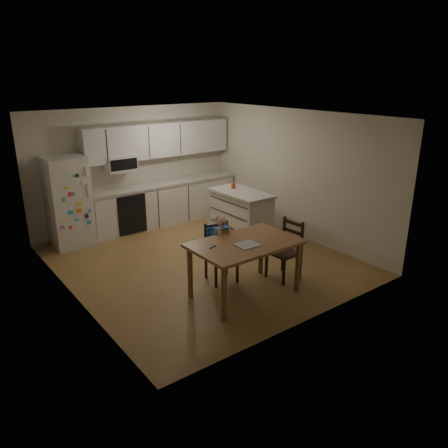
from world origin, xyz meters
TOP-DOWN VIEW (x-y plane):
  - room at (0.00, 0.48)m, footprint 4.52×5.01m
  - refrigerator at (-1.55, 2.15)m, footprint 0.72×0.70m
  - kitchen_run at (0.50, 2.24)m, footprint 3.37×0.62m
  - kitchen_island at (1.24, 0.42)m, footprint 0.68×1.31m
  - red_cup at (1.28, 0.72)m, footprint 0.09×0.09m
  - dining_table at (-0.19, -1.42)m, footprint 1.55×1.00m
  - napkin at (-0.25, -1.53)m, footprint 0.31×0.27m
  - toddler_spoon at (-0.69, -1.31)m, footprint 0.12×0.06m
  - chair_booster at (-0.18, -0.81)m, footprint 0.48×0.48m
  - chair_side at (0.75, -1.37)m, footprint 0.44×0.44m

SIDE VIEW (x-z plane):
  - kitchen_island at x=1.24m, z-range 0.00..0.97m
  - chair_side at x=0.75m, z-range 0.06..1.01m
  - chair_booster at x=-0.18m, z-range 0.11..1.20m
  - dining_table at x=-0.19m, z-range 0.30..1.14m
  - napkin at x=-0.25m, z-range 0.83..0.85m
  - toddler_spoon at x=-0.69m, z-range 0.83..0.85m
  - refrigerator at x=-1.55m, z-range 0.00..1.70m
  - kitchen_run at x=0.50m, z-range -0.20..1.95m
  - red_cup at x=1.28m, z-range 0.96..1.07m
  - room at x=0.00m, z-range -0.01..2.51m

